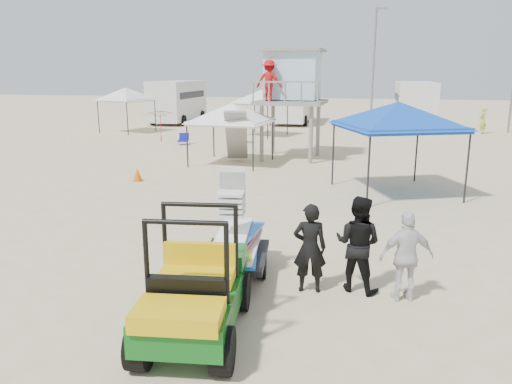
% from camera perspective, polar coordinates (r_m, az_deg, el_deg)
% --- Properties ---
extents(ground, '(140.00, 140.00, 0.00)m').
position_cam_1_polar(ground, '(9.18, -7.37, -12.11)').
color(ground, beige).
rests_on(ground, ground).
extents(utility_cart, '(1.59, 2.72, 1.96)m').
position_cam_1_polar(utility_cart, '(7.64, -7.29, -10.05)').
color(utility_cart, '#0D5615').
rests_on(utility_cart, ground).
extents(surf_trailer, '(1.43, 2.34, 1.93)m').
position_cam_1_polar(surf_trailer, '(9.76, -2.55, -5.42)').
color(surf_trailer, black).
rests_on(surf_trailer, ground).
extents(man_left, '(0.66, 0.48, 1.67)m').
position_cam_1_polar(man_left, '(9.19, 6.16, -6.38)').
color(man_left, black).
rests_on(man_left, ground).
extents(man_mid, '(1.04, 0.92, 1.80)m').
position_cam_1_polar(man_mid, '(9.36, 11.56, -5.81)').
color(man_mid, black).
rests_on(man_mid, ground).
extents(man_right, '(1.03, 0.65, 1.63)m').
position_cam_1_polar(man_right, '(9.18, 16.83, -7.08)').
color(man_right, silver).
rests_on(man_right, ground).
extents(lifeguard_tower, '(3.14, 3.14, 4.85)m').
position_cam_1_polar(lifeguard_tower, '(23.34, 3.92, 12.71)').
color(lifeguard_tower, gray).
rests_on(lifeguard_tower, ground).
extents(canopy_blue, '(4.40, 4.40, 3.43)m').
position_cam_1_polar(canopy_blue, '(16.93, 15.99, 9.41)').
color(canopy_blue, black).
rests_on(canopy_blue, ground).
extents(canopy_white_a, '(3.32, 3.32, 3.04)m').
position_cam_1_polar(canopy_white_a, '(21.88, -2.84, 9.73)').
color(canopy_white_a, black).
rests_on(canopy_white_a, ground).
extents(canopy_white_b, '(3.48, 3.48, 3.34)m').
position_cam_1_polar(canopy_white_b, '(34.68, -14.68, 11.23)').
color(canopy_white_b, black).
rests_on(canopy_white_b, ground).
extents(canopy_white_c, '(3.35, 3.35, 3.27)m').
position_cam_1_polar(canopy_white_c, '(31.61, 0.56, 11.34)').
color(canopy_white_c, black).
rests_on(canopy_white_c, ground).
extents(umbrella_a, '(2.62, 2.64, 1.86)m').
position_cam_1_polar(umbrella_a, '(29.65, -10.91, 7.48)').
color(umbrella_a, '#A81211').
rests_on(umbrella_a, ground).
extents(umbrella_b, '(2.69, 2.71, 1.81)m').
position_cam_1_polar(umbrella_b, '(24.79, 0.00, 6.50)').
color(umbrella_b, yellow).
rests_on(umbrella_b, ground).
extents(cone_near, '(0.34, 0.34, 0.50)m').
position_cam_1_polar(cone_near, '(17.94, -3.67, 1.62)').
color(cone_near, orange).
rests_on(cone_near, ground).
extents(cone_far, '(0.34, 0.34, 0.50)m').
position_cam_1_polar(cone_far, '(19.02, -13.40, 1.96)').
color(cone_far, '#D95E06').
rests_on(cone_far, ground).
extents(beach_chair_a, '(0.63, 0.67, 0.64)m').
position_cam_1_polar(beach_chair_a, '(28.23, -8.30, 6.02)').
color(beach_chair_a, '#0D1393').
rests_on(beach_chair_a, ground).
extents(rv_far_left, '(2.64, 6.80, 3.25)m').
position_cam_1_polar(rv_far_left, '(40.64, -8.95, 10.38)').
color(rv_far_left, silver).
rests_on(rv_far_left, ground).
extents(rv_mid_left, '(2.65, 6.50, 3.25)m').
position_cam_1_polar(rv_mid_left, '(39.74, 4.24, 10.44)').
color(rv_mid_left, silver).
rests_on(rv_mid_left, ground).
extents(rv_mid_right, '(2.64, 7.00, 3.25)m').
position_cam_1_polar(rv_mid_right, '(37.92, 17.65, 9.70)').
color(rv_mid_right, silver).
rests_on(rv_mid_right, ground).
extents(light_pole_left, '(0.14, 0.14, 8.00)m').
position_cam_1_polar(light_pole_left, '(34.74, 13.25, 13.31)').
color(light_pole_left, slate).
rests_on(light_pole_left, ground).
extents(distant_beachgoers, '(15.78, 14.37, 1.78)m').
position_cam_1_polar(distant_beachgoers, '(26.91, 11.03, 6.77)').
color(distant_beachgoers, '#B27432').
rests_on(distant_beachgoers, ground).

